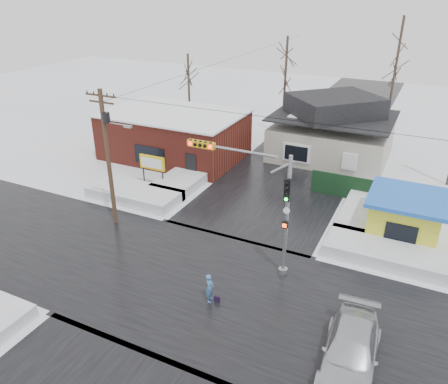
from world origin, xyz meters
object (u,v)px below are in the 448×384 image
at_px(pedestrian, 210,288).
at_px(car, 350,352).
at_px(traffic_signal, 259,195).
at_px(kiosk, 405,216).
at_px(marquee_sign, 152,164).
at_px(utility_pole, 108,151).

relative_size(pedestrian, car, 0.29).
xyz_separation_m(traffic_signal, kiosk, (7.07, 7.03, -3.08)).
bearing_deg(traffic_signal, marquee_sign, 150.28).
bearing_deg(utility_pole, traffic_signal, -2.95).
height_order(traffic_signal, utility_pole, utility_pole).
distance_m(utility_pole, kiosk, 18.95).
height_order(utility_pole, marquee_sign, utility_pole).
bearing_deg(marquee_sign, pedestrian, -44.81).
xyz_separation_m(kiosk, car, (-0.87, -12.02, -0.67)).
relative_size(marquee_sign, pedestrian, 1.61).
xyz_separation_m(utility_pole, marquee_sign, (-1.07, 5.99, -3.19)).
height_order(utility_pole, kiosk, utility_pole).
bearing_deg(utility_pole, car, -18.45).
xyz_separation_m(traffic_signal, utility_pole, (-10.36, 0.53, 0.57)).
relative_size(traffic_signal, marquee_sign, 2.75).
bearing_deg(utility_pole, kiosk, 20.44).
height_order(utility_pole, car, utility_pole).
height_order(pedestrian, car, car).
relative_size(traffic_signal, kiosk, 1.52).
bearing_deg(pedestrian, traffic_signal, -28.66).
bearing_deg(utility_pole, pedestrian, -25.04).
bearing_deg(marquee_sign, kiosk, 1.55).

